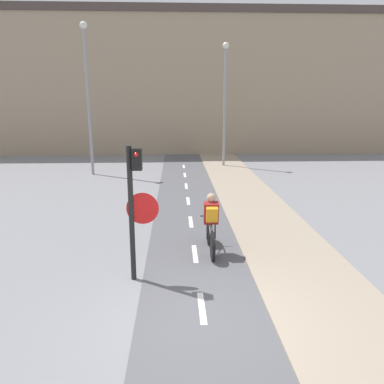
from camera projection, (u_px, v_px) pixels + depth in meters
The scene contains 8 objects.
ground_plane at pixel (204, 324), 6.46m from camera, with size 120.00×120.00×0.00m, color gray.
bike_lane at pixel (204, 323), 6.46m from camera, with size 2.39×60.00×0.02m.
sidewalk_strip at pixel (340, 320), 6.55m from camera, with size 2.40×60.00×0.05m.
building_row_background at pixel (181, 84), 27.33m from camera, with size 60.00×5.20×9.71m.
traffic_light_pole at pixel (135, 199), 7.66m from camera, with size 0.67×0.26×2.88m.
street_lamp_far at pixel (87, 85), 18.29m from camera, with size 0.36×0.36×7.35m.
street_lamp_sidewalk at pixel (225, 92), 20.72m from camera, with size 0.36×0.36×6.76m.
cyclist_near at pixel (211, 225), 9.31m from camera, with size 0.46×1.74×1.54m.
Camera 1 is at (-0.46, -5.70, 3.78)m, focal length 35.00 mm.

